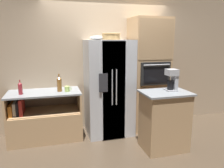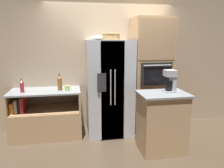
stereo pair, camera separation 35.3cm
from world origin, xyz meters
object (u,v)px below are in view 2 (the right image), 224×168
object	(u,v)px
wall_oven	(150,75)
bottle_tall	(22,86)
coffee_maker	(171,80)
fruit_bowl	(98,38)
mug	(67,88)
refrigerator	(109,88)
wicker_basket	(111,36)
bottle_short	(60,83)

from	to	relation	value
wall_oven	bottle_tall	bearing A→B (deg)	-177.50
coffee_maker	fruit_bowl	bearing A→B (deg)	138.19
wall_oven	mug	size ratio (longest dim) A/B	18.05
wall_oven	refrigerator	bearing A→B (deg)	-175.91
wicker_basket	bottle_short	world-z (taller)	wicker_basket
wicker_basket	wall_oven	bearing A→B (deg)	7.40
wall_oven	wicker_basket	xyz separation A→B (m)	(-0.81, -0.10, 0.75)
wicker_basket	mug	size ratio (longest dim) A/B	2.72
fruit_bowl	coffee_maker	bearing A→B (deg)	-41.81
fruit_bowl	mug	bearing A→B (deg)	-166.78
refrigerator	mug	size ratio (longest dim) A/B	14.64
fruit_bowl	bottle_short	xyz separation A→B (m)	(-0.72, -0.08, -0.81)
wicker_basket	bottle_tall	size ratio (longest dim) A/B	1.35
coffee_maker	wall_oven	bearing A→B (deg)	90.27
bottle_short	mug	size ratio (longest dim) A/B	2.57
wicker_basket	bottle_tall	world-z (taller)	wicker_basket
refrigerator	wall_oven	xyz separation A→B (m)	(0.84, 0.06, 0.21)
refrigerator	mug	world-z (taller)	refrigerator
refrigerator	fruit_bowl	size ratio (longest dim) A/B	6.65
refrigerator	wicker_basket	bearing A→B (deg)	-52.73
wicker_basket	bottle_tall	distance (m)	1.82
bottle_short	mug	world-z (taller)	bottle_short
wall_oven	fruit_bowl	xyz separation A→B (m)	(-1.04, 0.02, 0.72)
bottle_short	wall_oven	bearing A→B (deg)	1.94
fruit_bowl	bottle_short	world-z (taller)	fruit_bowl
fruit_bowl	bottle_tall	xyz separation A→B (m)	(-1.37, -0.13, -0.84)
fruit_bowl	wicker_basket	bearing A→B (deg)	-29.24
wall_oven	fruit_bowl	world-z (taller)	wall_oven
wall_oven	mug	distance (m)	1.64
refrigerator	mug	distance (m)	0.79
fruit_bowl	mug	world-z (taller)	fruit_bowl
refrigerator	fruit_bowl	distance (m)	0.96
bottle_tall	wicker_basket	bearing A→B (deg)	0.00
wall_oven	bottle_tall	distance (m)	2.41
wall_oven	bottle_tall	world-z (taller)	wall_oven
wall_oven	coffee_maker	distance (m)	0.91
bottle_tall	coffee_maker	size ratio (longest dim) A/B	0.70
fruit_bowl	coffee_maker	size ratio (longest dim) A/B	0.76
bottle_tall	mug	world-z (taller)	bottle_tall
bottle_tall	mug	bearing A→B (deg)	-0.63
wall_oven	bottle_short	world-z (taller)	wall_oven
mug	coffee_maker	world-z (taller)	coffee_maker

